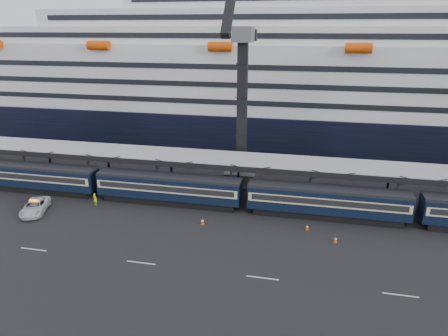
# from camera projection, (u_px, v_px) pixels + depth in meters

# --- Properties ---
(ground) EXTENTS (260.00, 260.00, 0.00)m
(ground) POSITION_uv_depth(u_px,v_px,m) (415.00, 272.00, 37.82)
(ground) COLOR black
(ground) RESTS_ON ground
(train) EXTENTS (133.05, 3.00, 4.05)m
(train) POSITION_uv_depth(u_px,v_px,m) (356.00, 203.00, 47.21)
(train) COLOR black
(train) RESTS_ON ground
(canopy) EXTENTS (130.00, 6.25, 5.53)m
(canopy) POSITION_uv_depth(u_px,v_px,m) (395.00, 171.00, 48.96)
(canopy) COLOR gray
(canopy) RESTS_ON ground
(cruise_ship) EXTENTS (214.09, 28.84, 34.00)m
(cruise_ship) POSITION_uv_depth(u_px,v_px,m) (363.00, 80.00, 76.28)
(cruise_ship) COLOR black
(cruise_ship) RESTS_ON ground
(crane_dark_near) EXTENTS (4.50, 17.75, 35.08)m
(crane_dark_near) POSITION_uv_depth(u_px,v_px,m) (242.00, 104.00, 54.90)
(crane_dark_near) COLOR #494C51
(crane_dark_near) RESTS_ON ground
(pickup_truck) EXTENTS (4.26, 6.07, 1.54)m
(pickup_truck) POSITION_uv_depth(u_px,v_px,m) (35.00, 207.00, 49.68)
(pickup_truck) COLOR silver
(pickup_truck) RESTS_ON ground
(worker) EXTENTS (0.68, 0.54, 1.62)m
(worker) POSITION_uv_depth(u_px,v_px,m) (95.00, 199.00, 51.72)
(worker) COLOR #B3E50C
(worker) RESTS_ON ground
(traffic_cone_a) EXTENTS (0.34, 0.34, 0.68)m
(traffic_cone_a) POSITION_uv_depth(u_px,v_px,m) (36.00, 207.00, 50.60)
(traffic_cone_a) COLOR #D74506
(traffic_cone_a) RESTS_ON ground
(traffic_cone_b) EXTENTS (0.43, 0.43, 0.86)m
(traffic_cone_b) POSITION_uv_depth(u_px,v_px,m) (202.00, 221.00, 46.76)
(traffic_cone_b) COLOR #D74506
(traffic_cone_b) RESTS_ON ground
(traffic_cone_c) EXTENTS (0.34, 0.34, 0.67)m
(traffic_cone_c) POSITION_uv_depth(u_px,v_px,m) (307.00, 227.00, 45.58)
(traffic_cone_c) COLOR #D74506
(traffic_cone_c) RESTS_ON ground
(traffic_cone_d) EXTENTS (0.38, 0.38, 0.76)m
(traffic_cone_d) POSITION_uv_depth(u_px,v_px,m) (336.00, 239.00, 42.86)
(traffic_cone_d) COLOR #D74506
(traffic_cone_d) RESTS_ON ground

